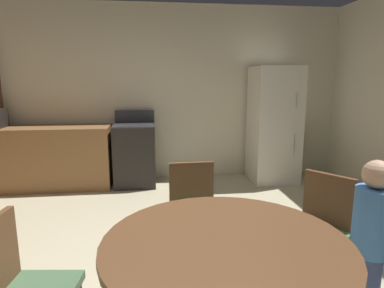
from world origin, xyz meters
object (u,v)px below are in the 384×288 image
object	(u,v)px
dining_table	(225,268)
chair_north	(194,209)
person_child	(370,241)
refrigerator	(274,125)
chair_northeast	(320,226)
oven_range	(135,154)
chair_west	(20,288)

from	to	relation	value
dining_table	chair_north	world-z (taller)	chair_north
chair_north	person_child	bearing A→B (deg)	48.03
refrigerator	chair_northeast	xyz separation A→B (m)	(-0.65, -2.67, -0.38)
oven_range	person_child	xyz separation A→B (m)	(1.58, -3.13, 0.11)
chair_west	chair_north	bearing A→B (deg)	49.16
chair_north	oven_range	bearing A→B (deg)	-167.08
chair_west	person_child	bearing A→B (deg)	9.45
chair_west	person_child	xyz separation A→B (m)	(2.00, 0.10, 0.08)
person_child	chair_west	bearing A→B (deg)	-10.20
chair_north	person_child	xyz separation A→B (m)	(0.98, -0.83, 0.08)
person_child	refrigerator	bearing A→B (deg)	-113.08
dining_table	chair_northeast	size ratio (longest dim) A/B	1.44
oven_range	chair_north	bearing A→B (deg)	-75.43
chair_west	person_child	world-z (taller)	person_child
oven_range	chair_west	xyz separation A→B (m)	(-0.42, -3.22, 0.03)
dining_table	person_child	bearing A→B (deg)	12.99
refrigerator	chair_northeast	distance (m)	2.77
refrigerator	chair_north	xyz separation A→B (m)	(-1.53, -2.24, -0.38)
refrigerator	chair_north	distance (m)	2.74
oven_range	chair_northeast	xyz separation A→B (m)	(1.48, -2.72, 0.03)
refrigerator	person_child	xyz separation A→B (m)	(-0.55, -3.07, -0.30)
chair_northeast	refrigerator	bearing A→B (deg)	-139.87
chair_north	chair_northeast	xyz separation A→B (m)	(0.88, -0.43, 0.00)
oven_range	dining_table	bearing A→B (deg)	-79.40
refrigerator	chair_west	size ratio (longest dim) A/B	2.02
chair_north	chair_northeast	distance (m)	0.98
chair_north	person_child	world-z (taller)	person_child
oven_range	refrigerator	size ratio (longest dim) A/B	0.62
chair_west	chair_northeast	bearing A→B (deg)	21.44
oven_range	refrigerator	bearing A→B (deg)	-1.45
refrigerator	person_child	distance (m)	3.13
chair_northeast	dining_table	bearing A→B (deg)	-0.00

